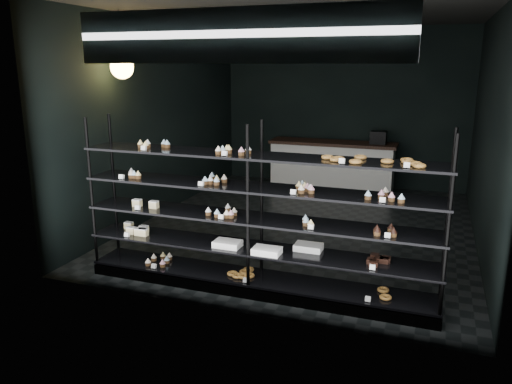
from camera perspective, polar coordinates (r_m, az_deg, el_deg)
room at (r=7.63m, az=5.90°, el=7.64°), size 5.01×6.01×3.20m
display_shelf at (r=5.55m, az=-0.31°, el=-5.22°), size 4.00×0.50×1.91m
signage at (r=4.79m, az=-2.72°, el=17.45°), size 3.30×0.05×0.50m
pendant_lamp at (r=7.11m, az=-15.08°, el=13.62°), size 0.31×0.31×0.88m
service_counter at (r=10.23m, az=8.75°, el=3.08°), size 2.52×0.65×1.23m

